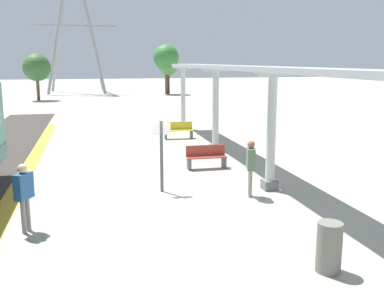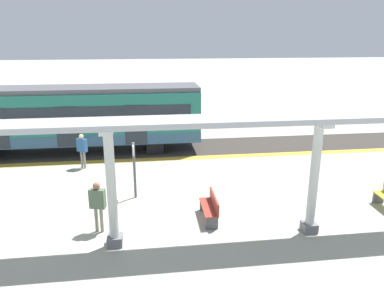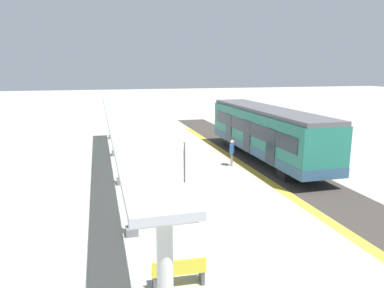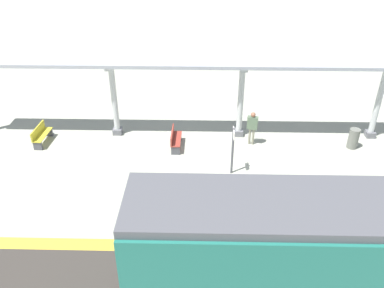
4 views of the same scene
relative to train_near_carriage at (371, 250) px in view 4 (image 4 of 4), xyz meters
name	(u,v)px [view 4 (image 4 of 4)]	position (x,y,z in m)	size (l,w,h in m)	color
ground_plane	(247,179)	(5.82, 2.71, -1.83)	(176.00, 176.00, 0.00)	#A0A190
tactile_edge_strip	(258,247)	(1.87, 2.71, -1.83)	(0.55, 32.84, 0.01)	gold
train_near_carriage	(371,250)	(0.00, 0.00, 0.00)	(2.65, 13.35, 3.48)	#206C5E
canopy_pillar_second	(378,103)	(9.59, -3.75, 0.01)	(1.10, 0.44, 3.63)	slate
canopy_pillar_third	(240,102)	(9.59, 2.79, 0.01)	(1.10, 0.44, 3.63)	slate
canopy_pillar_fourth	(114,100)	(9.59, 8.86, 0.01)	(1.10, 0.44, 3.63)	slate
canopy_beam	(242,64)	(9.59, 2.82, 1.88)	(1.20, 26.61, 0.16)	#A8AAB2
bench_near_end	(41,135)	(8.62, 12.37, -1.39)	(1.52, 0.52, 0.86)	gold
bench_mid_platform	(175,139)	(8.37, 5.90, -1.39)	(1.51, 0.46, 0.86)	#98372B
trash_bin	(353,138)	(8.53, -2.52, -1.34)	(0.48, 0.48, 0.98)	slate
platform_info_sign	(233,146)	(6.28, 3.34, -0.50)	(0.56, 0.10, 2.20)	#4C4C51
passenger_waiting_near_edge	(312,210)	(2.65, 0.85, -0.80)	(0.43, 0.52, 1.65)	gray
passenger_by_the_benches	(252,125)	(8.74, 2.25, -0.78)	(0.33, 0.53, 1.69)	gray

